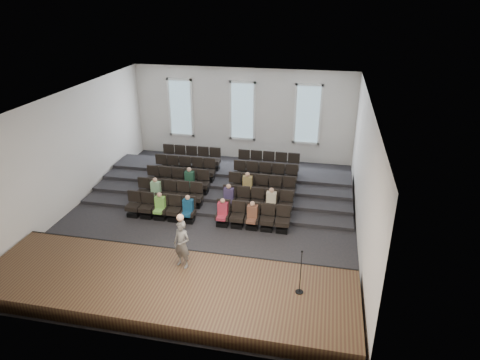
# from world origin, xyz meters

# --- Properties ---
(ground) EXTENTS (14.00, 14.00, 0.00)m
(ground) POSITION_xyz_m (0.00, 0.00, 0.00)
(ground) COLOR black
(ground) RESTS_ON ground
(ceiling) EXTENTS (12.00, 14.00, 0.02)m
(ceiling) POSITION_xyz_m (0.00, 0.00, 5.01)
(ceiling) COLOR white
(ceiling) RESTS_ON ground
(wall_back) EXTENTS (12.00, 0.04, 5.00)m
(wall_back) POSITION_xyz_m (0.00, 7.02, 2.50)
(wall_back) COLOR silver
(wall_back) RESTS_ON ground
(wall_front) EXTENTS (12.00, 0.04, 5.00)m
(wall_front) POSITION_xyz_m (0.00, -7.02, 2.50)
(wall_front) COLOR silver
(wall_front) RESTS_ON ground
(wall_left) EXTENTS (0.04, 14.00, 5.00)m
(wall_left) POSITION_xyz_m (-6.02, 0.00, 2.50)
(wall_left) COLOR silver
(wall_left) RESTS_ON ground
(wall_right) EXTENTS (0.04, 14.00, 5.00)m
(wall_right) POSITION_xyz_m (6.02, 0.00, 2.50)
(wall_right) COLOR silver
(wall_right) RESTS_ON ground
(stage) EXTENTS (11.80, 3.60, 0.50)m
(stage) POSITION_xyz_m (0.00, -5.10, 0.25)
(stage) COLOR #4D3A21
(stage) RESTS_ON ground
(stage_lip) EXTENTS (11.80, 0.06, 0.52)m
(stage_lip) POSITION_xyz_m (0.00, -3.33, 0.25)
(stage_lip) COLOR black
(stage_lip) RESTS_ON ground
(risers) EXTENTS (11.80, 4.80, 0.60)m
(risers) POSITION_xyz_m (0.00, 3.17, 0.20)
(risers) COLOR black
(risers) RESTS_ON ground
(seating_rows) EXTENTS (6.80, 4.70, 1.67)m
(seating_rows) POSITION_xyz_m (-0.00, 1.54, 0.68)
(seating_rows) COLOR black
(seating_rows) RESTS_ON ground
(windows) EXTENTS (8.44, 0.10, 3.24)m
(windows) POSITION_xyz_m (0.00, 6.95, 2.70)
(windows) COLOR white
(windows) RESTS_ON wall_back
(audience) EXTENTS (5.45, 2.64, 1.10)m
(audience) POSITION_xyz_m (0.08, 0.22, 0.80)
(audience) COLOR #75C04C
(audience) RESTS_ON seating_rows
(speaker) EXTENTS (0.70, 0.58, 1.64)m
(speaker) POSITION_xyz_m (0.30, -4.23, 1.32)
(speaker) COLOR #5E5C59
(speaker) RESTS_ON stage
(mic_stand) EXTENTS (0.24, 0.24, 1.46)m
(mic_stand) POSITION_xyz_m (4.10, -4.80, 0.93)
(mic_stand) COLOR black
(mic_stand) RESTS_ON stage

